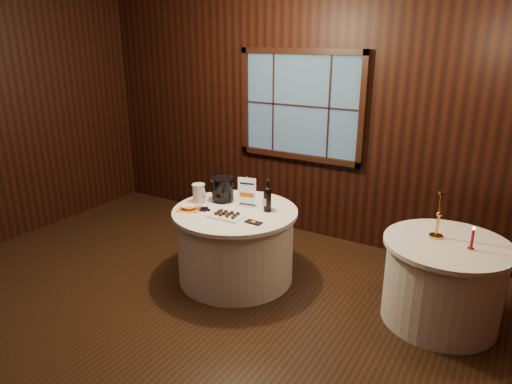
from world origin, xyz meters
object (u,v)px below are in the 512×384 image
Objects in this scene: main_table at (236,244)px; cracker_bowl at (189,207)px; grape_bunch at (204,210)px; chocolate_plate at (227,215)px; port_bottle_left at (268,198)px; port_bottle_right at (267,198)px; brass_candlestick at (438,221)px; ice_bucket at (223,189)px; sign_stand at (247,196)px; chocolate_box at (254,222)px; side_table at (442,282)px; red_candle at (472,241)px; glass_pitcher at (199,193)px.

main_table is 8.39× the size of cracker_bowl.
chocolate_plate is at bearing -0.22° from grape_bunch.
chocolate_plate is (-0.24, -0.40, -0.11)m from port_bottle_left.
brass_candlestick reaches higher than port_bottle_right.
brass_candlestick reaches higher than port_bottle_left.
chocolate_plate is at bearing -140.55° from port_bottle_left.
cracker_bowl is (-0.16, -0.38, -0.11)m from ice_bucket.
chocolate_box is (0.30, -0.37, -0.10)m from sign_stand.
port_bottle_left is at bearing 103.82° from chocolate_box.
cracker_bowl is (-0.45, -0.02, 0.00)m from chocolate_plate.
main_table is 2.02m from side_table.
red_candle is (1.84, 0.44, 0.07)m from chocolate_box.
main_table is at bearing -114.50° from sign_stand.
sign_stand is at bearing 89.46° from chocolate_plate.
port_bottle_right is at bearing 20.11° from glass_pitcher.
chocolate_box is at bearing -166.44° from red_candle.
main_table is 4.97× the size of ice_bucket.
glass_pitcher is at bearing 170.43° from chocolate_box.
glass_pitcher is at bearing 99.44° from cracker_bowl.
port_bottle_right is 1.84× the size of grape_bunch.
main_table is at bearing 9.69° from glass_pitcher.
ice_bucket is (-0.56, 0.01, -0.01)m from port_bottle_right.
port_bottle_left reaches higher than chocolate_plate.
port_bottle_left is 0.54m from ice_bucket.
sign_stand is 2.07× the size of cracker_bowl.
port_bottle_left is 1.59× the size of grape_bunch.
port_bottle_left is at bearing -178.48° from red_candle.
chocolate_plate is 2.19m from red_candle.
port_bottle_left is at bearing 24.47° from glass_pitcher.
brass_candlestick is (1.55, 0.55, 0.15)m from chocolate_box.
port_bottle_left reaches higher than chocolate_box.
chocolate_plate is 1.85× the size of grape_bunch.
main_table is 7.85× the size of chocolate_box.
brass_candlestick is (2.15, 0.20, 0.02)m from ice_bucket.
sign_stand is 1.55× the size of red_candle.
main_table is at bearing -173.55° from red_candle.
sign_stand reaches higher than red_candle.
ice_bucket reaches higher than grape_bunch.
brass_candlestick is at bearing 17.62° from glass_pitcher.
cracker_bowl is at bearing -132.87° from port_bottle_right.
chocolate_box is at bearing -30.42° from ice_bucket.
red_candle is at bearing -19.93° from brass_candlestick.
side_table is 3.23× the size of chocolate_plate.
main_table is at bearing 153.93° from chocolate_box.
port_bottle_left is at bearing -5.65° from sign_stand.
chocolate_plate is 1.64× the size of red_candle.
glass_pitcher is at bearing -148.63° from port_bottle_right.
port_bottle_left is at bearing 37.38° from grape_bunch.
brass_candlestick is at bearing 5.21° from ice_bucket.
chocolate_box is at bearing -99.75° from port_bottle_left.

